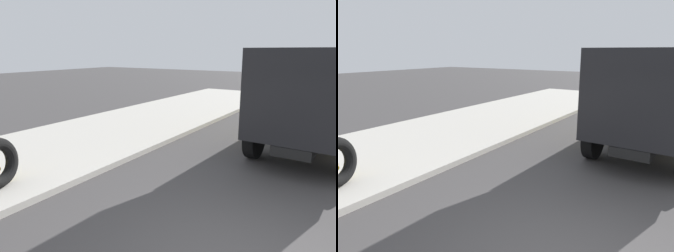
% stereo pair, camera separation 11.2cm
% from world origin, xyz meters
% --- Properties ---
extents(dump_truck_yellow, '(7.10, 3.03, 3.00)m').
position_xyz_m(dump_truck_yellow, '(6.87, -0.07, 1.61)').
color(dump_truck_yellow, gold).
rests_on(dump_truck_yellow, ground).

